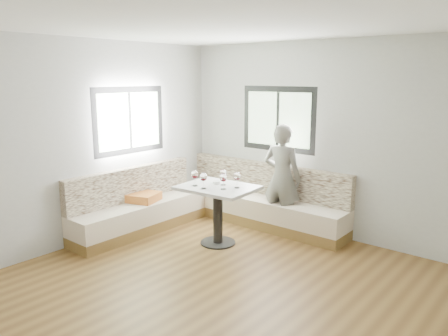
{
  "coord_description": "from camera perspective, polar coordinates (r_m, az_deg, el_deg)",
  "views": [
    {
      "loc": [
        2.75,
        -3.2,
        2.29
      ],
      "look_at": [
        -0.98,
        1.28,
        1.07
      ],
      "focal_mm": 35.0,
      "sensor_mm": 36.0,
      "label": 1
    }
  ],
  "objects": [
    {
      "name": "wine_glass_c",
      "position": [
        5.75,
        -0.09,
        -1.31
      ],
      "size": [
        0.1,
        0.1,
        0.22
      ],
      "color": "white",
      "rests_on": "table"
    },
    {
      "name": "wine_glass_a",
      "position": [
        5.95,
        -3.84,
        -0.89
      ],
      "size": [
        0.1,
        0.1,
        0.22
      ],
      "color": "white",
      "rests_on": "table"
    },
    {
      "name": "banquette",
      "position": [
        6.78,
        -2.12,
        -4.94
      ],
      "size": [
        2.9,
        2.8,
        0.95
      ],
      "color": "brown",
      "rests_on": "ground"
    },
    {
      "name": "table",
      "position": [
        6.01,
        -0.81,
        -4.31
      ],
      "size": [
        1.06,
        0.85,
        0.82
      ],
      "rotation": [
        0.0,
        0.0,
        0.07
      ],
      "color": "black",
      "rests_on": "ground"
    },
    {
      "name": "wine_glass_d",
      "position": [
        5.99,
        -0.11,
        -0.79
      ],
      "size": [
        0.1,
        0.1,
        0.22
      ],
      "color": "white",
      "rests_on": "table"
    },
    {
      "name": "wine_glass_b",
      "position": [
        5.8,
        -2.7,
        -1.22
      ],
      "size": [
        0.1,
        0.1,
        0.22
      ],
      "color": "white",
      "rests_on": "table"
    },
    {
      "name": "olive_ramekin",
      "position": [
        6.08,
        -1.01,
        -1.9
      ],
      "size": [
        0.1,
        0.1,
        0.04
      ],
      "color": "white",
      "rests_on": "table"
    },
    {
      "name": "room",
      "position": [
        4.42,
        -1.01,
        0.37
      ],
      "size": [
        5.01,
        5.01,
        2.81
      ],
      "color": "brown",
      "rests_on": "ground"
    },
    {
      "name": "wine_glass_e",
      "position": [
        5.83,
        1.72,
        -1.14
      ],
      "size": [
        0.1,
        0.1,
        0.22
      ],
      "color": "white",
      "rests_on": "table"
    },
    {
      "name": "person",
      "position": [
        6.52,
        7.59,
        -1.34
      ],
      "size": [
        0.63,
        0.45,
        1.63
      ],
      "primitive_type": "imported",
      "rotation": [
        0.0,
        0.0,
        3.24
      ],
      "color": "slate",
      "rests_on": "ground"
    }
  ]
}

